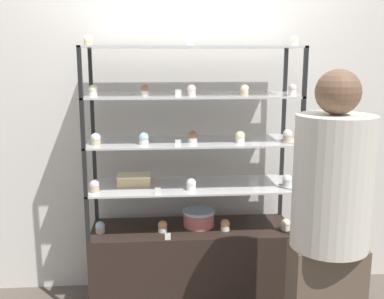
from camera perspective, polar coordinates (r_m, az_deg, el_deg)
The scene contains 34 objects.
back_wall at distance 3.27m, azimuth -0.49°, elevation 4.42°, with size 8.00×0.05×2.60m.
display_base at distance 3.20m, azimuth 0.00°, elevation -14.67°, with size 1.35×0.44×0.58m.
display_riser_lower at distance 3.00m, azimuth 0.00°, elevation -4.84°, with size 1.35×0.44×0.30m.
display_riser_middle at distance 2.93m, azimuth 0.00°, elevation 0.79°, with size 1.35×0.44×0.30m.
display_riser_upper at distance 2.89m, azimuth 0.00°, elevation 6.64°, with size 1.35×0.44×0.30m.
display_riser_top at distance 2.88m, azimuth 0.00°, elevation 12.60°, with size 1.35×0.44×0.30m.
layer_cake_centerpiece at distance 3.09m, azimuth 0.88°, elevation -8.69°, with size 0.22×0.22×0.11m.
sheet_cake_frosted at distance 3.01m, azimuth -7.35°, elevation -3.82°, with size 0.22×0.15×0.07m.
cupcake_0 at distance 3.05m, azimuth -11.58°, elevation -9.67°, with size 0.06×0.06×0.08m.
cupcake_1 at distance 3.01m, azimuth -3.75°, elevation -9.73°, with size 0.06×0.06×0.08m.
cupcake_2 at distance 3.03m, azimuth 4.23°, elevation -9.55°, with size 0.06×0.06×0.08m.
cupcake_3 at distance 3.10m, azimuth 11.80°, elevation -9.32°, with size 0.06×0.06×0.08m.
price_tag_0 at distance 2.89m, azimuth -3.09°, elevation -10.97°, with size 0.04×0.00×0.04m.
cupcake_4 at distance 2.89m, azimuth -12.29°, elevation -4.60°, with size 0.06×0.06×0.08m.
cupcake_5 at distance 2.86m, azimuth -0.11°, elevation -4.46°, with size 0.06×0.06×0.08m.
cupcake_6 at distance 3.02m, azimuth 12.00°, elevation -3.88°, with size 0.06×0.06×0.08m.
price_tag_1 at distance 2.78m, azimuth -4.36°, elevation -5.29°, with size 0.04×0.00×0.04m.
cupcake_7 at distance 2.83m, azimuth -12.12°, elevation 1.29°, with size 0.06×0.06×0.08m.
cupcake_8 at distance 2.80m, azimuth -6.13°, elevation 1.36°, with size 0.06×0.06×0.08m.
cupcake_9 at distance 2.85m, azimuth 0.08°, elevation 1.62°, with size 0.06×0.06×0.08m.
cupcake_10 at distance 2.85m, azimuth 6.12°, elevation 1.56°, with size 0.06×0.06×0.08m.
cupcake_11 at distance 2.97m, azimuth 12.03°, elevation 1.76°, with size 0.06×0.06×0.08m.
price_tag_2 at distance 2.72m, azimuth -1.79°, elevation 0.81°, with size 0.04×0.00×0.04m.
cupcake_12 at distance 2.82m, azimuth -12.44°, elevation 7.32°, with size 0.05×0.05×0.07m.
cupcake_13 at distance 2.82m, azimuth -5.99°, elevation 7.52°, with size 0.05×0.05×0.07m.
cupcake_14 at distance 2.77m, azimuth -0.05°, elevation 7.51°, with size 0.05×0.05×0.07m.
cupcake_15 at distance 2.83m, azimuth 6.68°, elevation 7.52°, with size 0.05×0.05×0.07m.
cupcake_16 at distance 2.93m, azimuth 12.62°, elevation 7.46°, with size 0.05×0.05×0.07m.
price_tag_3 at distance 2.68m, azimuth -1.75°, elevation 7.12°, with size 0.04×0.00×0.04m.
cupcake_17 at distance 2.78m, azimuth -13.05°, elevation 13.34°, with size 0.05×0.05×0.06m.
cupcake_18 at distance 2.80m, azimuth -0.13°, elevation 13.62°, with size 0.05×0.05×0.06m.
cupcake_19 at distance 2.91m, azimuth 12.86°, elevation 13.26°, with size 0.05×0.05×0.06m.
price_tag_4 at distance 2.67m, azimuth -0.29°, elevation 13.55°, with size 0.04×0.00×0.04m.
customer_figure at distance 2.39m, azimuth 17.06°, elevation -9.08°, with size 0.39×0.39×1.66m.
Camera 1 is at (-0.22, -2.87, 1.71)m, focal length 42.00 mm.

